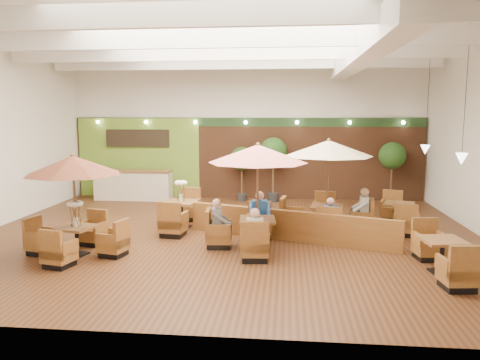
# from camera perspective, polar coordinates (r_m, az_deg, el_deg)

# --- Properties ---
(room) EXTENTS (14.04, 14.00, 5.52)m
(room) POSITION_cam_1_polar(r_m,az_deg,el_deg) (13.93, 0.08, 9.12)
(room) COLOR #381E0F
(room) RESTS_ON ground
(service_counter) EXTENTS (3.00, 0.75, 1.18)m
(service_counter) POSITION_cam_1_polar(r_m,az_deg,el_deg) (18.95, -12.86, -0.61)
(service_counter) COLOR beige
(service_counter) RESTS_ON ground
(booth_divider) EXTENTS (5.60, 2.10, 0.81)m
(booth_divider) POSITION_cam_1_polar(r_m,az_deg,el_deg) (12.65, 6.02, -5.54)
(booth_divider) COLOR brown
(booth_divider) RESTS_ON ground
(table_0) EXTENTS (2.50, 2.50, 2.46)m
(table_0) POSITION_cam_1_polar(r_m,az_deg,el_deg) (11.71, -19.56, -0.74)
(table_0) COLOR brown
(table_0) RESTS_ON ground
(table_1) EXTENTS (2.56, 2.65, 2.68)m
(table_1) POSITION_cam_1_polar(r_m,az_deg,el_deg) (11.56, 1.84, 0.89)
(table_1) COLOR brown
(table_1) RESTS_ON ground
(table_2) EXTENTS (2.70, 2.70, 2.70)m
(table_2) POSITION_cam_1_polar(r_m,az_deg,el_deg) (13.44, 10.68, 1.34)
(table_2) COLOR brown
(table_2) RESTS_ON ground
(table_3) EXTENTS (1.02, 2.78, 1.58)m
(table_3) POSITION_cam_1_polar(r_m,az_deg,el_deg) (14.06, -7.18, -3.79)
(table_3) COLOR brown
(table_3) RESTS_ON ground
(table_4) EXTENTS (0.94, 2.57, 0.94)m
(table_4) POSITION_cam_1_polar(r_m,az_deg,el_deg) (10.95, 23.39, -8.58)
(table_4) COLOR brown
(table_4) RESTS_ON ground
(table_5) EXTENTS (1.07, 2.67, 0.95)m
(table_5) POSITION_cam_1_polar(r_m,az_deg,el_deg) (14.75, 18.74, -4.15)
(table_5) COLOR brown
(table_5) RESTS_ON ground
(topiary_0) EXTENTS (0.91, 0.91, 2.11)m
(topiary_0) POSITION_cam_1_polar(r_m,az_deg,el_deg) (18.12, 0.23, 2.37)
(topiary_0) COLOR black
(topiary_0) RESTS_ON ground
(topiary_1) EXTENTS (1.07, 1.07, 2.48)m
(topiary_1) POSITION_cam_1_polar(r_m,az_deg,el_deg) (18.02, 4.09, 3.19)
(topiary_1) COLOR black
(topiary_1) RESTS_ON ground
(topiary_2) EXTENTS (1.00, 1.00, 2.32)m
(topiary_2) POSITION_cam_1_polar(r_m,az_deg,el_deg) (18.45, 18.07, 2.55)
(topiary_2) COLOR black
(topiary_2) RESTS_ON ground
(diner_0) EXTENTS (0.40, 0.33, 0.78)m
(diner_0) POSITION_cam_1_polar(r_m,az_deg,el_deg) (10.81, 1.81, -5.95)
(diner_0) COLOR silver
(diner_0) RESTS_ON ground
(diner_1) EXTENTS (0.42, 0.35, 0.83)m
(diner_1) POSITION_cam_1_polar(r_m,az_deg,el_deg) (12.72, 2.42, -3.75)
(diner_1) COLOR #275CAC
(diner_1) RESTS_ON ground
(diner_2) EXTENTS (0.36, 0.42, 0.80)m
(diner_2) POSITION_cam_1_polar(r_m,az_deg,el_deg) (11.86, -2.61, -4.68)
(diner_2) COLOR slate
(diner_2) RESTS_ON ground
(diner_3) EXTENTS (0.36, 0.29, 0.73)m
(diner_3) POSITION_cam_1_polar(r_m,az_deg,el_deg) (12.65, 10.93, -4.13)
(diner_3) COLOR #275CAC
(diner_3) RESTS_ON ground
(diner_4) EXTENTS (0.35, 0.43, 0.84)m
(diner_4) POSITION_cam_1_polar(r_m,az_deg,el_deg) (13.72, 14.67, -3.11)
(diner_4) COLOR silver
(diner_4) RESTS_ON ground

